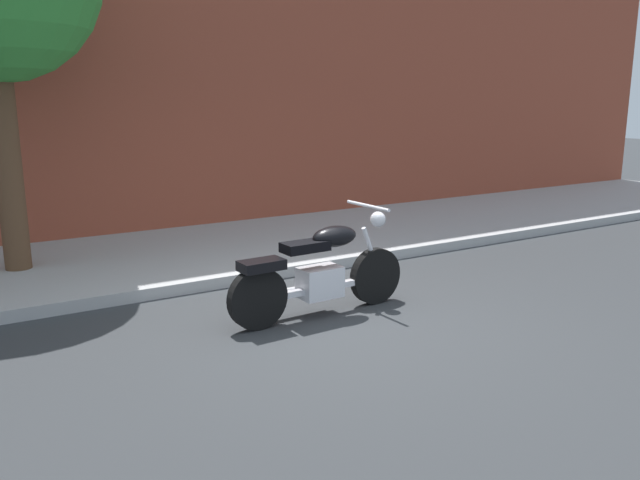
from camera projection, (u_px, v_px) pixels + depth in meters
The scene contains 3 objects.
ground_plane at pixel (333, 324), 6.45m from camera, with size 60.00×60.00×0.00m, color #303335.
sidewalk at pixel (208, 251), 9.18m from camera, with size 24.18×3.18×0.14m, color #A6A6A6.
motorcycle at pixel (320, 272), 6.62m from camera, with size 2.09×0.70×1.12m.
Camera 1 is at (-3.32, -5.13, 2.23)m, focal length 36.05 mm.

